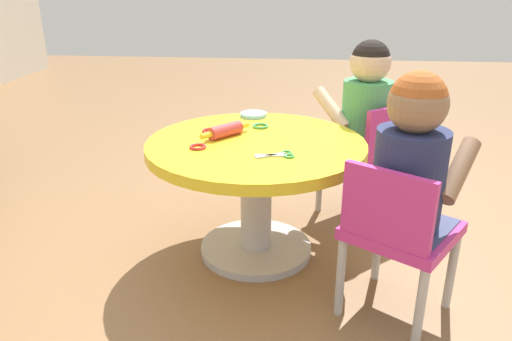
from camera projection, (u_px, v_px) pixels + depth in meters
The scene contains 12 objects.
ground_plane at pixel (256, 251), 1.96m from camera, with size 10.00×10.00×0.00m, color olive.
craft_table at pixel (256, 172), 1.83m from camera, with size 0.81×0.81×0.46m.
child_chair_left at pixel (397, 232), 1.48m from camera, with size 0.42×0.42×0.54m.
seated_child_left at pixel (412, 159), 1.42m from camera, with size 0.44×0.42×0.51m.
child_chair_right at pixel (369, 153), 2.14m from camera, with size 0.42×0.42×0.54m.
seated_child_right at pixel (366, 101), 2.08m from camera, with size 0.44×0.43×0.51m.
rolling_pin at pixel (225, 130), 1.83m from camera, with size 0.19×0.16×0.05m.
craft_scissors at pixel (280, 155), 1.64m from camera, with size 0.09×0.14×0.01m.
playdough_blob_0 at pixel (254, 115), 2.10m from camera, with size 0.11×0.11×0.02m, color #8CCCF2.
cookie_cutter_0 at pixel (198, 147), 1.71m from camera, with size 0.06×0.06×0.01m, color red.
cookie_cutter_1 at pixel (260, 126), 1.96m from camera, with size 0.07×0.07×0.01m, color #4CB259.
cookie_cutter_2 at pixel (210, 131), 1.89m from camera, with size 0.06×0.06×0.01m, color red.
Camera 1 is at (-1.69, -0.17, 1.02)m, focal length 34.18 mm.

